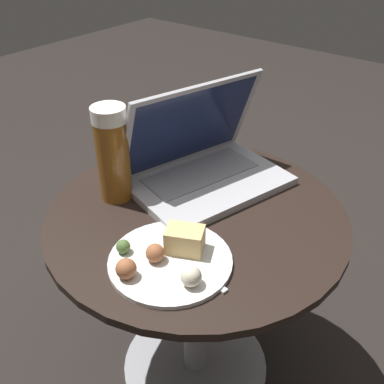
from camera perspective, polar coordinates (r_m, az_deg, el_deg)
ground_plane at (r=1.35m, az=0.41°, el=-21.10°), size 6.00×6.00×0.00m
table at (r=1.06m, az=0.50°, el=-9.25°), size 0.65×0.65×0.53m
laptop at (r=1.04m, az=1.36°, el=3.68°), size 0.40×0.32×0.24m
beer_glass at (r=0.97m, az=-10.04°, el=4.79°), size 0.07×0.07×0.21m
snack_plate at (r=0.83m, az=-2.82°, el=-8.26°), size 0.23×0.23×0.06m
fork at (r=0.84m, az=-0.68°, el=-8.89°), size 0.05×0.17×0.00m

